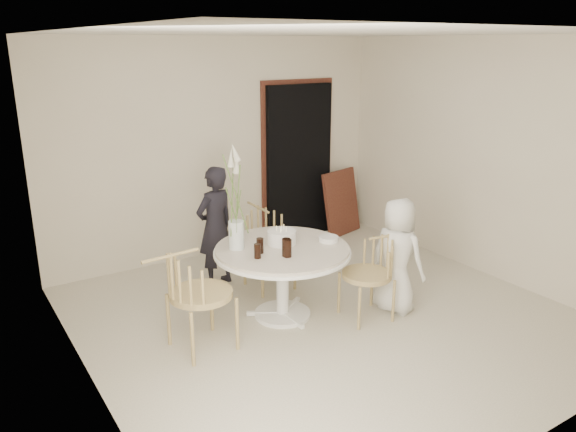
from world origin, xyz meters
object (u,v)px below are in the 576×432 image
chair_right (377,264)px  chair_left (187,287)px  flower_vase (236,212)px  chair_far (264,235)px  girl (215,227)px  birthday_cake (282,237)px  table (282,258)px  boy (398,256)px

chair_right → chair_left: bearing=-92.4°
chair_left → flower_vase: size_ratio=0.94×
chair_far → girl: size_ratio=0.65×
chair_far → chair_left: size_ratio=0.92×
chair_right → birthday_cake: birthday_cake is taller
chair_far → flower_vase: size_ratio=0.86×
chair_far → flower_vase: (-0.64, -0.58, 0.52)m
chair_far → chair_left: bearing=-143.7°
chair_far → chair_right: bearing=-66.2°
chair_far → table: bearing=-106.8°
birthday_cake → flower_vase: flower_vase is taller
boy → flower_vase: flower_vase is taller
girl → birthday_cake: girl is taller
girl → birthday_cake: (0.25, -0.97, 0.12)m
chair_left → girl: (0.85, 1.19, 0.06)m
chair_left → birthday_cake: (1.10, 0.22, 0.17)m
girl → boy: bearing=112.5°
chair_right → girl: (-0.99, 1.55, 0.13)m
boy → table: bearing=48.8°
table → chair_right: bearing=-31.9°
chair_right → flower_vase: flower_vase is taller
boy → chair_left: bearing=65.1°
chair_left → boy: 2.12m
chair_right → girl: girl is taller
table → chair_far: chair_far is taller
table → chair_left: chair_left is taller
girl → birthday_cake: 1.01m
table → flower_vase: size_ratio=1.29×
boy → birthday_cake: (-0.98, 0.60, 0.21)m
chair_far → chair_right: 1.39m
chair_far → flower_vase: 1.01m
chair_right → birthday_cake: bearing=-119.4°
table → chair_right: size_ratio=1.58×
chair_far → flower_vase: flower_vase is taller
chair_far → chair_right: (0.53, -1.28, -0.03)m
girl → table: bearing=85.4°
chair_far → boy: size_ratio=0.75×
girl → flower_vase: flower_vase is taller
chair_right → chair_left: chair_left is taller
girl → chair_right: bearing=107.2°
chair_left → boy: (2.08, -0.38, -0.03)m
chair_far → girl: (-0.46, 0.27, 0.11)m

